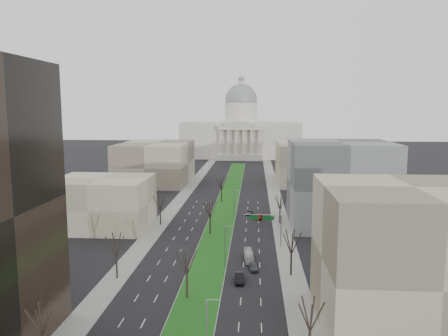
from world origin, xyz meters
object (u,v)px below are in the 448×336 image
at_px(car_black, 239,278).
at_px(car_red, 259,217).
at_px(box_van, 249,255).
at_px(car_grey_far, 249,212).
at_px(car_grey_near, 253,267).

xyz_separation_m(car_black, car_red, (4.15, 48.71, -0.17)).
height_order(car_black, car_red, car_black).
relative_size(car_red, box_van, 0.61).
xyz_separation_m(car_black, car_grey_far, (1.15, 54.67, -0.23)).
bearing_deg(car_grey_far, box_van, -83.65).
xyz_separation_m(car_red, car_grey_far, (-2.99, 5.96, -0.07)).
height_order(car_black, box_van, box_van).
distance_m(car_grey_near, car_red, 42.48).
distance_m(car_red, box_van, 36.40).
bearing_deg(car_grey_near, car_red, 79.72).
bearing_deg(box_van, car_black, -102.38).
bearing_deg(car_red, car_black, -88.26).
xyz_separation_m(car_grey_near, car_grey_far, (-1.54, 48.41, -0.10)).
height_order(car_red, car_grey_far, car_red).
bearing_deg(car_grey_near, box_van, 91.60).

